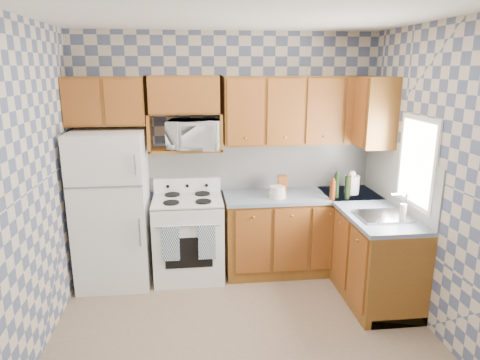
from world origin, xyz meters
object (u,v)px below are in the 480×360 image
stove_body (189,238)px  electric_kettle (352,185)px  microwave (195,135)px  refrigerator (112,209)px

stove_body → electric_kettle: electric_kettle is taller
stove_body → microwave: size_ratio=1.59×
refrigerator → electric_kettle: size_ratio=8.07×
stove_body → electric_kettle: 1.95m
microwave → electric_kettle: bearing=7.8°
refrigerator → stove_body: (0.80, 0.03, -0.39)m
stove_body → microwave: (0.10, 0.12, 1.16)m
stove_body → electric_kettle: (1.86, -0.02, 0.57)m
refrigerator → microwave: size_ratio=2.97×
microwave → electric_kettle: microwave is taller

